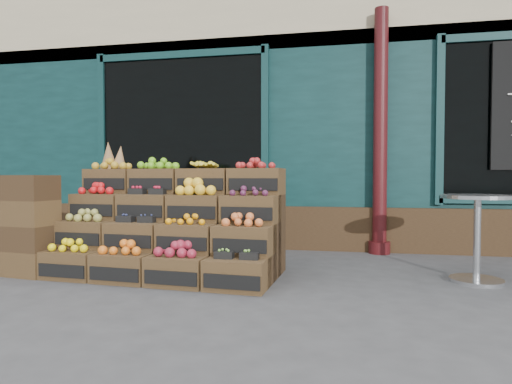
# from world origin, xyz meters

# --- Properties ---
(ground) EXTENTS (60.00, 60.00, 0.00)m
(ground) POSITION_xyz_m (0.00, 0.00, 0.00)
(ground) COLOR #3E3E40
(ground) RESTS_ON ground
(shop_facade) EXTENTS (12.00, 6.24, 4.80)m
(shop_facade) POSITION_xyz_m (0.00, 5.11, 2.40)
(shop_facade) COLOR #0D2C2C
(shop_facade) RESTS_ON ground
(crate_display) EXTENTS (2.33, 1.25, 1.42)m
(crate_display) POSITION_xyz_m (-1.06, 0.46, 0.44)
(crate_display) COLOR #45311B
(crate_display) RESTS_ON ground
(spare_crates) EXTENTS (0.56, 0.42, 1.03)m
(spare_crates) POSITION_xyz_m (-2.47, 0.09, 0.51)
(spare_crates) COLOR #45311B
(spare_crates) RESTS_ON ground
(bistro_table) EXTENTS (0.67, 0.67, 0.84)m
(bistro_table) POSITION_xyz_m (1.97, 0.63, 0.52)
(bistro_table) COLOR silver
(bistro_table) RESTS_ON ground
(shopkeeper) EXTENTS (0.76, 0.58, 1.85)m
(shopkeeper) POSITION_xyz_m (-1.65, 2.80, 0.93)
(shopkeeper) COLOR #154A1B
(shopkeeper) RESTS_ON ground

